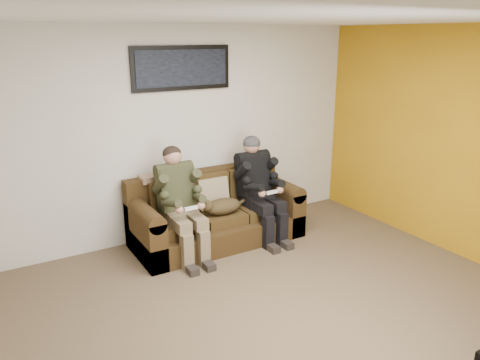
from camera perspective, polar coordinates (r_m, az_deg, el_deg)
floor at (r=4.51m, az=5.44°, el=-16.07°), size 5.00×5.00×0.00m
ceiling at (r=3.78m, az=6.62°, el=19.07°), size 5.00×5.00×0.00m
wall_back at (r=5.85m, az=-7.23°, el=5.57°), size 5.00×0.00×5.00m
wall_right at (r=5.76m, az=26.48°, el=3.69°), size 0.00×4.50×4.50m
accent_wall_right at (r=5.75m, az=26.43°, el=3.68°), size 0.00×4.50×4.50m
sofa at (r=5.86m, az=-3.12°, el=-4.33°), size 2.07×0.89×0.85m
throw_pillow at (r=5.79m, az=-3.34°, el=-1.61°), size 0.40×0.19×0.39m
throw_blanket at (r=5.67m, az=-10.03°, el=0.33°), size 0.42×0.21×0.08m
person_left at (r=5.37m, az=-7.37°, el=-2.10°), size 0.51×0.87×1.27m
person_right at (r=5.84m, az=2.24°, el=-0.31°), size 0.51×0.86×1.28m
cat at (r=5.61m, az=-2.25°, el=-3.21°), size 0.66×0.26×0.24m
framed_poster at (r=5.73m, az=-7.11°, el=13.40°), size 1.25×0.05×0.52m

